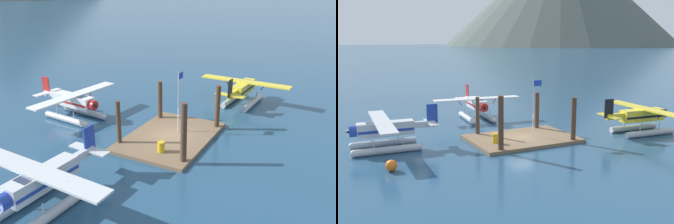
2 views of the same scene
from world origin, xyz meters
TOP-DOWN VIEW (x-y plane):
  - ground_plane at (0.00, 0.00)m, footprint 1200.00×1200.00m
  - dock_platform at (0.00, 0.00)m, footprint 10.03×7.00m
  - piling_near_left at (-3.73, -3.00)m, footprint 0.49×0.49m
  - piling_near_right at (3.86, -2.97)m, footprint 0.48×0.48m
  - piling_far_left at (-3.30, 3.22)m, footprint 0.38×0.38m
  - piling_far_right at (3.41, 2.93)m, footprint 0.45×0.45m
  - flagpole at (1.21, -0.22)m, footprint 0.95×0.10m
  - fuel_drum at (-3.21, -0.79)m, footprint 0.62×0.62m
  - seaplane_yellow_stbd_aft at (12.43, -3.09)m, footprint 7.97×10.48m
  - seaplane_white_bow_centre at (-0.19, 11.01)m, footprint 10.48×7.96m
  - seaplane_silver_port_fwd at (-12.40, 2.34)m, footprint 7.98×10.45m

SIDE VIEW (x-z plane):
  - ground_plane at x=0.00m, z-range 0.00..0.00m
  - dock_platform at x=0.00m, z-range 0.00..0.30m
  - fuel_drum at x=-3.21m, z-range 0.30..1.18m
  - seaplane_yellow_stbd_aft at x=12.43m, z-range -0.34..3.50m
  - seaplane_white_bow_centre at x=-0.19m, z-range -0.34..3.50m
  - seaplane_silver_port_fwd at x=-12.40m, z-range -0.34..3.50m
  - piling_far_left at x=-3.30m, z-range 0.00..4.02m
  - piling_far_right at x=3.41m, z-range 0.00..4.09m
  - piling_near_right at x=3.86m, z-range 0.00..4.33m
  - piling_near_left at x=-3.73m, z-range 0.00..4.97m
  - flagpole at x=1.21m, z-range 1.01..6.66m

